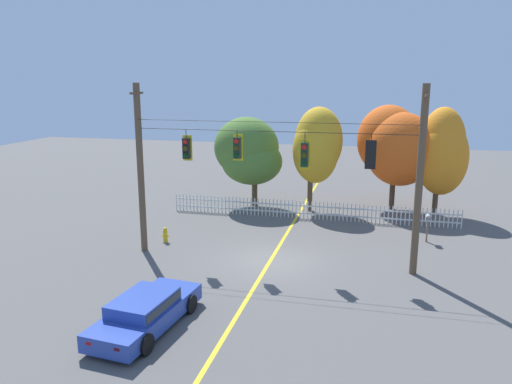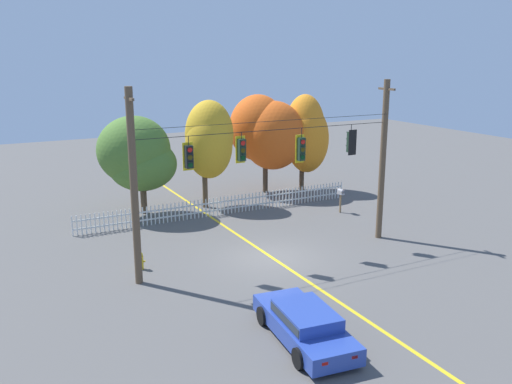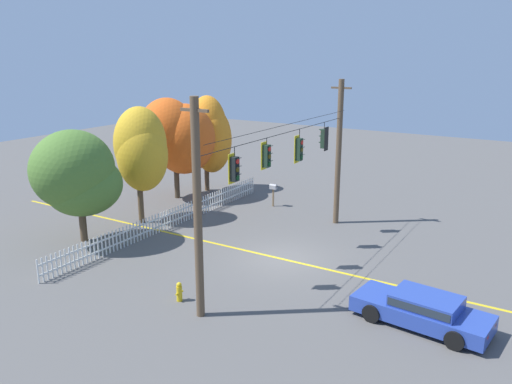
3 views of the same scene
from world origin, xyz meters
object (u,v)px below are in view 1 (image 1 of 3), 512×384
Objects in this scene: traffic_signal_eastbound_side at (187,148)px; autumn_maple_far_west at (442,152)px; autumn_oak_far_east at (394,144)px; fire_hydrant at (165,235)px; autumn_maple_mid at (317,146)px; roadside_mailbox at (428,220)px; autumn_maple_near_fence at (249,153)px; parked_car at (146,311)px; traffic_signal_northbound_primary at (305,155)px; traffic_signal_southbound_primary at (237,148)px; traffic_signal_northbound_secondary at (371,154)px.

traffic_signal_eastbound_side is 15.50m from autumn_maple_far_west.
traffic_signal_eastbound_side is 0.22× the size of autumn_maple_far_west.
autumn_oak_far_east is 8.45× the size of fire_hydrant.
roadside_mailbox is at bearing -37.73° from autumn_maple_mid.
traffic_signal_eastbound_side reaches higher than autumn_maple_near_fence.
parked_car is at bearing -102.29° from autumn_maple_mid.
fire_hydrant is at bearing 109.79° from parked_car.
autumn_maple_near_fence is at bearing 74.34° from fire_hydrant.
traffic_signal_northbound_primary is 0.28× the size of autumn_maple_near_fence.
traffic_signal_southbound_primary is (2.32, 0.00, 0.09)m from traffic_signal_eastbound_side.
autumn_maple_mid is (2.35, 9.19, -1.01)m from traffic_signal_southbound_primary.
traffic_signal_eastbound_side is 1.00× the size of traffic_signal_northbound_secondary.
autumn_maple_far_west is (11.84, 9.93, -1.18)m from traffic_signal_eastbound_side.
traffic_signal_northbound_primary is 2.07× the size of fire_hydrant.
traffic_signal_southbound_primary is 1.73× the size of fire_hydrant.
autumn_maple_far_west is 6.14m from roadside_mailbox.
fire_hydrant is (-2.22, -7.90, -3.03)m from autumn_maple_near_fence.
traffic_signal_northbound_primary is 1.12× the size of traffic_signal_northbound_secondary.
traffic_signal_eastbound_side is 0.22× the size of autumn_oak_far_east.
autumn_maple_near_fence is 0.88× the size of autumn_oak_far_east.
traffic_signal_northbound_primary is 10.53m from autumn_maple_near_fence.
autumn_maple_mid is (4.26, -0.07, 0.61)m from autumn_maple_near_fence.
roadside_mailbox is at bearing -75.12° from autumn_oak_far_east.
traffic_signal_southbound_primary reaches higher than roadside_mailbox.
roadside_mailbox is (-1.06, -5.46, -2.61)m from autumn_maple_far_west.
autumn_oak_far_east is at bearing 83.35° from traffic_signal_northbound_secondary.
autumn_maple_far_west reaches higher than autumn_maple_near_fence.
autumn_maple_mid reaches higher than roadside_mailbox.
traffic_signal_northbound_primary is 0.33× the size of parked_car.
parked_car is (0.76, -16.16, -2.79)m from autumn_maple_near_fence.
traffic_signal_eastbound_side is at bearing -116.97° from autumn_maple_mid.
traffic_signal_eastbound_side is at bearing -180.00° from traffic_signal_southbound_primary.
traffic_signal_southbound_primary reaches higher than parked_car.
autumn_maple_far_west is at bearing 46.23° from traffic_signal_southbound_primary.
traffic_signal_northbound_secondary is (7.92, -0.02, 0.02)m from traffic_signal_eastbound_side.
autumn_oak_far_east is at bearing 40.10° from fire_hydrant.
traffic_signal_northbound_primary is 9.06m from parked_car.
autumn_maple_near_fence is (-1.91, 9.26, -1.62)m from traffic_signal_southbound_primary.
roadside_mailbox is at bearing 49.83° from parked_car.
traffic_signal_northbound_secondary is at bearing -70.61° from autumn_maple_mid.
traffic_signal_eastbound_side is 12.27m from roadside_mailbox.
traffic_signal_northbound_secondary reaches higher than parked_car.
autumn_oak_far_east is at bearing 166.42° from autumn_maple_far_west.
fire_hydrant is (-4.13, 1.35, -4.65)m from traffic_signal_southbound_primary.
traffic_signal_southbound_primary is 8.28m from parked_car.
autumn_maple_near_fence is 8.86m from autumn_oak_far_east.
autumn_maple_far_west reaches higher than traffic_signal_northbound_primary.
traffic_signal_northbound_secondary is at bearing -51.03° from autumn_maple_near_fence.
autumn_oak_far_east reaches higher than autumn_maple_far_west.
autumn_maple_near_fence is at bearing -171.40° from autumn_oak_far_east.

